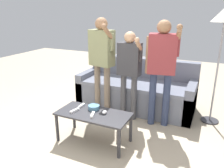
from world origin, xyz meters
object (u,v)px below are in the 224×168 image
object	(u,v)px
player_left	(102,55)
game_remote_wand_near	(75,110)
snack_bowl	(94,107)
game_remote_nunchuk	(104,112)
player_right	(162,62)
player_center	(129,66)
couch	(137,91)
coffee_table	(93,117)
game_remote_wand_far	(82,106)
game_remote_wand_spare	(93,115)

from	to	relation	value
player_left	game_remote_wand_near	world-z (taller)	player_left
snack_bowl	game_remote_nunchuk	xyz separation A→B (m)	(0.20, -0.07, -0.01)
player_right	player_center	bearing A→B (deg)	178.30
couch	coffee_table	bearing A→B (deg)	-95.74
game_remote_wand_near	couch	bearing A→B (deg)	74.78
player_center	game_remote_wand_near	size ratio (longest dim) A/B	9.09
snack_bowl	game_remote_wand_far	xyz separation A→B (m)	(-0.21, 0.00, -0.01)
game_remote_wand_near	game_remote_wand_spare	bearing A→B (deg)	-2.52
game_remote_wand_near	game_remote_wand_far	xyz separation A→B (m)	(-0.00, 0.18, 0.00)
couch	game_remote_wand_far	distance (m)	1.36
game_remote_wand_far	player_center	bearing A→B (deg)	60.30
coffee_table	game_remote_wand_spare	world-z (taller)	game_remote_wand_spare
player_center	player_right	world-z (taller)	player_right
game_remote_nunchuk	game_remote_wand_far	size ratio (longest dim) A/B	0.60
coffee_table	snack_bowl	bearing A→B (deg)	115.77
game_remote_wand_far	game_remote_wand_spare	xyz separation A→B (m)	(0.29, -0.19, -0.00)
couch	coffee_table	xyz separation A→B (m)	(-0.14, -1.40, 0.06)
game_remote_nunchuk	game_remote_wand_near	world-z (taller)	game_remote_nunchuk
snack_bowl	game_remote_nunchuk	size ratio (longest dim) A/B	1.84
player_center	game_remote_wand_spare	world-z (taller)	player_center
game_remote_nunchuk	snack_bowl	bearing A→B (deg)	161.67
player_right	game_remote_wand_far	size ratio (longest dim) A/B	11.09
couch	player_right	world-z (taller)	player_right
snack_bowl	game_remote_wand_near	bearing A→B (deg)	-139.30
snack_bowl	game_remote_nunchuk	world-z (taller)	snack_bowl
player_right	game_remote_wand_far	bearing A→B (deg)	-141.83
player_right	snack_bowl	bearing A→B (deg)	-134.86
coffee_table	player_center	xyz separation A→B (m)	(0.18, 0.88, 0.54)
player_right	game_remote_wand_near	size ratio (longest dim) A/B	10.24
game_remote_wand_far	game_remote_nunchuk	bearing A→B (deg)	-9.50
snack_bowl	player_left	bearing A→B (deg)	109.21
player_right	game_remote_wand_near	xyz separation A→B (m)	(-0.95, -0.93, -0.58)
coffee_table	player_right	bearing A→B (deg)	51.23
coffee_table	game_remote_nunchuk	xyz separation A→B (m)	(0.15, 0.05, 0.08)
player_left	snack_bowl	bearing A→B (deg)	-70.79
player_left	game_remote_wand_far	world-z (taller)	player_left
game_remote_wand_near	game_remote_wand_spare	size ratio (longest dim) A/B	1.03
game_remote_nunchuk	game_remote_wand_near	distance (m)	0.42
player_left	game_remote_wand_near	bearing A→B (deg)	-85.67
game_remote_wand_spare	player_left	bearing A→B (deg)	110.19
player_left	player_right	size ratio (longest dim) A/B	1.01
player_left	game_remote_wand_near	size ratio (longest dim) A/B	10.34
couch	player_right	size ratio (longest dim) A/B	1.29
couch	game_remote_nunchuk	bearing A→B (deg)	-89.81
player_left	player_right	bearing A→B (deg)	-2.45
player_left	game_remote_wand_far	xyz separation A→B (m)	(0.07, -0.79, -0.59)
coffee_table	player_right	size ratio (longest dim) A/B	0.61
game_remote_wand_near	game_remote_wand_spare	xyz separation A→B (m)	(0.29, -0.01, 0.00)
game_remote_wand_far	snack_bowl	bearing A→B (deg)	-0.49
snack_bowl	game_remote_wand_far	bearing A→B (deg)	179.51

